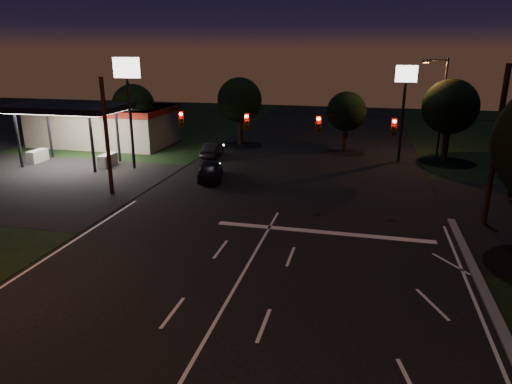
% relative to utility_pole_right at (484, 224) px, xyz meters
% --- Properties ---
extents(ground, '(140.00, 140.00, 0.00)m').
position_rel_utility_pole_right_xyz_m(ground, '(-12.00, -15.00, 0.00)').
color(ground, black).
rests_on(ground, ground).
extents(cross_street_left, '(20.00, 16.00, 0.02)m').
position_rel_utility_pole_right_xyz_m(cross_street_left, '(-32.00, 1.00, 0.00)').
color(cross_street_left, black).
rests_on(cross_street_left, ground).
extents(stop_bar, '(12.00, 0.50, 0.01)m').
position_rel_utility_pole_right_xyz_m(stop_bar, '(-9.00, -3.50, 0.01)').
color(stop_bar, silver).
rests_on(stop_bar, ground).
extents(utility_pole_right, '(0.30, 0.30, 9.00)m').
position_rel_utility_pole_right_xyz_m(utility_pole_right, '(0.00, 0.00, 0.00)').
color(utility_pole_right, black).
rests_on(utility_pole_right, ground).
extents(utility_pole_left, '(0.28, 0.28, 8.00)m').
position_rel_utility_pole_right_xyz_m(utility_pole_left, '(-24.00, 0.00, 0.00)').
color(utility_pole_left, black).
rests_on(utility_pole_left, ground).
extents(signal_span, '(24.00, 0.40, 1.56)m').
position_rel_utility_pole_right_xyz_m(signal_span, '(-12.00, -0.04, 5.50)').
color(signal_span, black).
rests_on(signal_span, ground).
extents(gas_station, '(14.20, 16.10, 5.25)m').
position_rel_utility_pole_right_xyz_m(gas_station, '(-33.86, 15.39, 2.38)').
color(gas_station, gray).
rests_on(gas_station, ground).
extents(pole_sign_left_near, '(2.20, 0.30, 9.10)m').
position_rel_utility_pole_right_xyz_m(pole_sign_left_near, '(-26.00, 7.00, 6.98)').
color(pole_sign_left_near, black).
rests_on(pole_sign_left_near, ground).
extents(pole_sign_right, '(1.80, 0.30, 8.40)m').
position_rel_utility_pole_right_xyz_m(pole_sign_right, '(-4.00, 15.00, 6.24)').
color(pole_sign_right, black).
rests_on(pole_sign_right, ground).
extents(street_light_right_far, '(2.20, 0.35, 9.00)m').
position_rel_utility_pole_right_xyz_m(street_light_right_far, '(-0.76, 17.00, 5.24)').
color(street_light_right_far, black).
rests_on(street_light_right_far, ground).
extents(tree_far_a, '(4.20, 4.20, 6.42)m').
position_rel_utility_pole_right_xyz_m(tree_far_a, '(-29.98, 15.12, 4.26)').
color(tree_far_a, black).
rests_on(tree_far_a, ground).
extents(tree_far_b, '(4.60, 4.60, 6.98)m').
position_rel_utility_pole_right_xyz_m(tree_far_b, '(-19.98, 19.13, 4.61)').
color(tree_far_b, black).
rests_on(tree_far_b, ground).
extents(tree_far_c, '(3.80, 3.80, 5.86)m').
position_rel_utility_pole_right_xyz_m(tree_far_c, '(-8.98, 18.10, 3.90)').
color(tree_far_c, black).
rests_on(tree_far_c, ground).
extents(tree_far_d, '(4.80, 4.80, 7.30)m').
position_rel_utility_pole_right_xyz_m(tree_far_d, '(0.02, 16.13, 4.83)').
color(tree_far_d, black).
rests_on(tree_far_d, ground).
extents(car_oncoming_a, '(2.85, 4.81, 1.53)m').
position_rel_utility_pole_right_xyz_m(car_oncoming_a, '(-18.59, 5.31, 0.77)').
color(car_oncoming_a, black).
rests_on(car_oncoming_a, ground).
extents(car_oncoming_b, '(1.69, 4.03, 1.29)m').
position_rel_utility_pole_right_xyz_m(car_oncoming_b, '(-21.00, 12.89, 0.65)').
color(car_oncoming_b, black).
rests_on(car_oncoming_b, ground).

